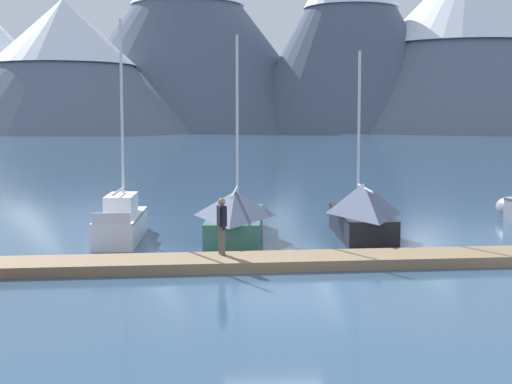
% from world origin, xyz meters
% --- Properties ---
extents(ground_plane, '(700.00, 700.00, 0.00)m').
position_xyz_m(ground_plane, '(0.00, 0.00, 0.00)').
color(ground_plane, '#2D4C6B').
extents(mountain_central_massif, '(74.23, 74.23, 35.59)m').
position_xyz_m(mountain_central_massif, '(-35.29, 192.82, 18.83)').
color(mountain_central_massif, slate).
rests_on(mountain_central_massif, ground).
extents(mountain_shoulder_ridge, '(92.77, 92.77, 60.45)m').
position_xyz_m(mountain_shoulder_ridge, '(-2.23, 224.30, 31.16)').
color(mountain_shoulder_ridge, '#4C566B').
rests_on(mountain_shoulder_ridge, ground).
extents(mountain_east_summit, '(64.90, 64.90, 60.51)m').
position_xyz_m(mountain_east_summit, '(45.46, 206.00, 31.48)').
color(mountain_east_summit, '#4C566B').
rests_on(mountain_east_summit, ground).
extents(mountain_rear_spur, '(95.60, 95.60, 51.52)m').
position_xyz_m(mountain_rear_spur, '(79.81, 204.70, 27.35)').
color(mountain_rear_spur, slate).
rests_on(mountain_rear_spur, ground).
extents(dock, '(28.04, 2.80, 0.30)m').
position_xyz_m(dock, '(0.00, 4.00, 0.15)').
color(dock, '#846B4C').
rests_on(dock, ground).
extents(sailboat_mid_dock_port, '(1.63, 6.01, 7.84)m').
position_xyz_m(sailboat_mid_dock_port, '(-4.52, 9.67, 0.63)').
color(sailboat_mid_dock_port, silver).
rests_on(sailboat_mid_dock_port, ground).
extents(sailboat_mid_dock_starboard, '(2.65, 7.27, 7.40)m').
position_xyz_m(sailboat_mid_dock_starboard, '(-0.43, 9.50, 0.83)').
color(sailboat_mid_dock_starboard, '#336B56').
rests_on(sailboat_mid_dock_starboard, ground).
extents(sailboat_far_berth, '(2.21, 7.03, 6.79)m').
position_xyz_m(sailboat_far_berth, '(4.13, 9.30, 0.94)').
color(sailboat_far_berth, black).
rests_on(sailboat_far_berth, ground).
extents(person_on_dock, '(0.29, 0.58, 1.69)m').
position_xyz_m(person_on_dock, '(-1.16, 4.39, 1.26)').
color(person_on_dock, brown).
rests_on(person_on_dock, dock).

